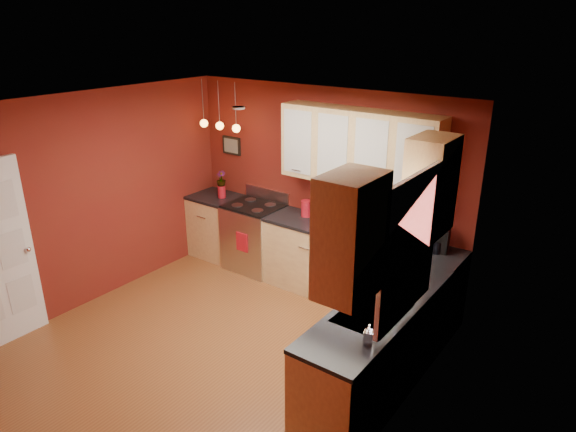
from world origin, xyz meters
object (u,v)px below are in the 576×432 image
Objects in this scene: sink at (373,315)px; soap_pump at (369,334)px; coffee_maker at (439,240)px; gas_range at (255,236)px; red_canister at (306,208)px.

sink reaches higher than soap_pump.
coffee_maker is at bearing 90.62° from sink.
sink is 2.34× the size of coffee_maker.
gas_range is 3.72× the size of coffee_maker.
coffee_maker reaches higher than red_canister.
red_canister is at bearing 134.45° from soap_pump.
soap_pump is at bearing -34.58° from gas_range.
gas_range is at bearing 150.22° from sink.
red_canister is at bearing 138.51° from sink.
soap_pump is (2.00, -2.04, -0.02)m from red_canister.
coffee_maker is at bearing -0.90° from red_canister.
sink is at bearing -29.78° from gas_range.
soap_pump is at bearing -93.72° from coffee_maker.
red_canister is 1.80m from coffee_maker.
gas_range is 3.45m from soap_pump.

